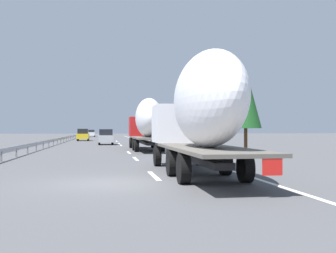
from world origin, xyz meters
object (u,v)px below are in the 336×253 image
Objects in this scene: truck_lead at (147,122)px; road_sign at (153,127)px; car_white_van at (91,133)px; car_yellow_coupe at (83,135)px; truck_trailing at (200,110)px; car_silver_hatch at (106,137)px.

truck_lead is 4.02× the size of road_sign.
road_sign reaches higher than car_white_van.
car_yellow_coupe reaches higher than car_white_van.
truck_trailing is at bearing 180.00° from truck_lead.
truck_trailing is at bearing -175.57° from car_white_van.
truck_trailing is 2.86× the size of car_yellow_coupe.
truck_lead is 2.73× the size of car_white_van.
road_sign is at bearing -4.31° from truck_trailing.
road_sign is (20.99, -3.10, -0.31)m from truck_lead.
truck_lead is at bearing 171.60° from road_sign.
truck_trailing is 52.77m from car_yellow_coupe.
car_white_van is at bearing 3.53° from car_silver_hatch.
car_yellow_coupe is at bearing 7.77° from truck_trailing.
road_sign is (-11.12, -10.24, 1.26)m from car_yellow_coupe.
truck_trailing is 89.33m from car_white_van.
car_white_van is (89.04, 6.90, -1.74)m from truck_trailing.
road_sign is (6.74, -6.63, 1.29)m from car_silver_hatch.
car_yellow_coupe reaches higher than car_silver_hatch.
car_silver_hatch is (-17.86, -3.60, -0.03)m from car_yellow_coupe.
car_yellow_coupe is 0.92× the size of car_white_van.
truck_lead is 21.22m from road_sign.
truck_trailing is 3.88× the size of road_sign.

